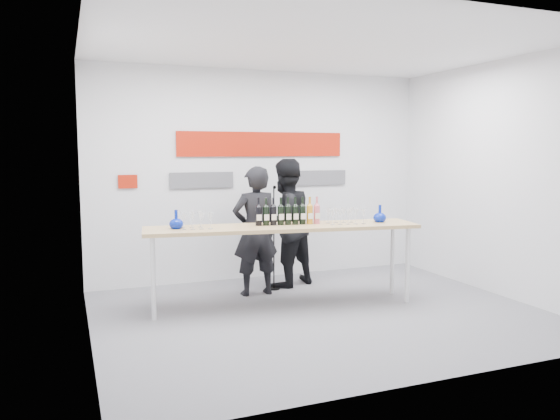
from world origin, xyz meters
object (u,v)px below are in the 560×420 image
Objects in this scene: mic_stand at (274,258)px; tasting_table at (283,232)px; presenter_right at (285,223)px; presenter_left at (255,231)px.

tasting_table is at bearing -117.67° from mic_stand.
mic_stand is at bearing 85.15° from tasting_table.
tasting_table is 2.36× the size of mic_stand.
mic_stand is (-0.22, -0.15, -0.45)m from presenter_right.
presenter_left is 0.95× the size of presenter_right.
presenter_right is at bearing 19.13° from mic_stand.
presenter_left is at bearing 110.81° from tasting_table.
presenter_right is (0.39, 0.91, -0.03)m from tasting_table.
presenter_left is at bearing 8.33° from presenter_right.
tasting_table is at bearing 101.92° from presenter_left.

